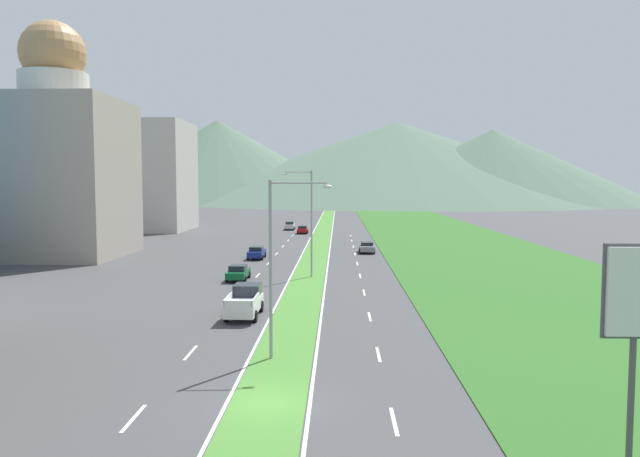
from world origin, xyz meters
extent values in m
plane|color=#424244|center=(0.00, 0.00, 0.00)|extent=(600.00, 600.00, 0.00)
cube|color=#477F33|center=(0.00, 60.00, 0.03)|extent=(3.20, 240.00, 0.06)
cube|color=#2D6023|center=(20.60, 60.00, 0.03)|extent=(24.00, 240.00, 0.06)
cube|color=silver|center=(-5.10, -1.68, 0.01)|extent=(0.16, 2.80, 0.01)
cube|color=silver|center=(-5.10, 7.48, 0.01)|extent=(0.16, 2.80, 0.01)
cube|color=silver|center=(-5.10, 16.64, 0.01)|extent=(0.16, 2.80, 0.01)
cube|color=silver|center=(-5.10, 25.80, 0.01)|extent=(0.16, 2.80, 0.01)
cube|color=silver|center=(-5.10, 34.96, 0.01)|extent=(0.16, 2.80, 0.01)
cube|color=silver|center=(-5.10, 44.12, 0.01)|extent=(0.16, 2.80, 0.01)
cube|color=silver|center=(-5.10, 53.28, 0.01)|extent=(0.16, 2.80, 0.01)
cube|color=silver|center=(-5.10, 62.44, 0.01)|extent=(0.16, 2.80, 0.01)
cube|color=silver|center=(-5.10, 71.60, 0.01)|extent=(0.16, 2.80, 0.01)
cube|color=silver|center=(-5.10, 80.76, 0.01)|extent=(0.16, 2.80, 0.01)
cube|color=silver|center=(5.10, -1.68, 0.01)|extent=(0.16, 2.80, 0.01)
cube|color=silver|center=(5.10, 7.48, 0.01)|extent=(0.16, 2.80, 0.01)
cube|color=silver|center=(5.10, 16.64, 0.01)|extent=(0.16, 2.80, 0.01)
cube|color=silver|center=(5.10, 25.80, 0.01)|extent=(0.16, 2.80, 0.01)
cube|color=silver|center=(5.10, 34.96, 0.01)|extent=(0.16, 2.80, 0.01)
cube|color=silver|center=(5.10, 44.12, 0.01)|extent=(0.16, 2.80, 0.01)
cube|color=silver|center=(5.10, 53.28, 0.01)|extent=(0.16, 2.80, 0.01)
cube|color=silver|center=(5.10, 62.44, 0.01)|extent=(0.16, 2.80, 0.01)
cube|color=silver|center=(5.10, 71.60, 0.01)|extent=(0.16, 2.80, 0.01)
cube|color=silver|center=(5.10, 80.76, 0.01)|extent=(0.16, 2.80, 0.01)
cube|color=silver|center=(-1.75, 60.00, 0.01)|extent=(0.16, 240.00, 0.01)
cube|color=silver|center=(1.75, 60.00, 0.01)|extent=(0.16, 240.00, 0.01)
cube|color=#9E9384|center=(-32.20, 49.96, 9.78)|extent=(16.19, 16.19, 19.56)
cylinder|color=beige|center=(-32.20, 49.96, 21.13)|extent=(8.28, 8.28, 3.15)
sphere|color=#B27F4C|center=(-32.20, 49.96, 25.07)|extent=(7.88, 7.88, 7.88)
cube|color=#B7B2A8|center=(-34.84, 92.19, 10.46)|extent=(17.13, 17.13, 20.93)
cone|color=#516B56|center=(-57.19, 276.59, 20.09)|extent=(145.94, 145.94, 40.19)
cone|color=#516B56|center=(32.65, 283.99, 19.81)|extent=(230.60, 230.60, 39.61)
cone|color=#516B56|center=(72.26, 251.97, 16.63)|extent=(137.69, 137.69, 33.26)
cylinder|color=#99999E|center=(-0.59, 6.45, 4.69)|extent=(0.18, 0.18, 9.37)
cylinder|color=#99999E|center=(0.88, 6.53, 9.22)|extent=(2.93, 0.27, 0.10)
ellipsoid|color=silver|center=(2.34, 6.62, 9.02)|extent=(0.56, 0.28, 0.20)
cylinder|color=#99999E|center=(0.32, 33.99, 5.21)|extent=(0.18, 0.18, 10.42)
cylinder|color=#99999E|center=(-0.96, 34.05, 10.27)|extent=(2.56, 0.24, 0.10)
ellipsoid|color=silver|center=(-2.24, 34.12, 10.07)|extent=(0.56, 0.28, 0.20)
cylinder|color=#4C4C51|center=(11.95, -6.10, 2.29)|extent=(0.20, 0.20, 4.58)
cube|color=slate|center=(6.69, 54.78, 0.64)|extent=(1.87, 4.12, 0.65)
cube|color=black|center=(6.69, 54.95, 1.19)|extent=(1.61, 1.81, 0.45)
cylinder|color=black|center=(7.59, 53.51, 0.32)|extent=(0.22, 0.64, 0.64)
cylinder|color=black|center=(5.79, 53.51, 0.32)|extent=(0.22, 0.64, 0.64)
cylinder|color=black|center=(7.59, 56.06, 0.32)|extent=(0.22, 0.64, 0.64)
cylinder|color=black|center=(5.79, 56.06, 0.32)|extent=(0.22, 0.64, 0.64)
cube|color=#B2B2B7|center=(-6.60, 93.53, 0.71)|extent=(1.74, 4.55, 0.77)
cube|color=black|center=(-6.60, 93.35, 1.36)|extent=(1.50, 2.00, 0.53)
cylinder|color=black|center=(-7.43, 94.94, 0.32)|extent=(0.22, 0.64, 0.64)
cylinder|color=black|center=(-5.76, 94.94, 0.32)|extent=(0.22, 0.64, 0.64)
cylinder|color=black|center=(-7.43, 92.12, 0.32)|extent=(0.22, 0.64, 0.64)
cylinder|color=black|center=(-5.76, 92.12, 0.32)|extent=(0.22, 0.64, 0.64)
cube|color=#0C5128|center=(-6.57, 32.04, 0.63)|extent=(1.75, 4.28, 0.62)
cube|color=black|center=(-6.57, 31.87, 1.21)|extent=(1.50, 1.88, 0.52)
cylinder|color=black|center=(-7.41, 33.36, 0.32)|extent=(0.22, 0.64, 0.64)
cylinder|color=black|center=(-5.73, 33.36, 0.32)|extent=(0.22, 0.64, 0.64)
cylinder|color=black|center=(-7.41, 30.71, 0.32)|extent=(0.22, 0.64, 0.64)
cylinder|color=black|center=(-5.73, 30.71, 0.32)|extent=(0.22, 0.64, 0.64)
cube|color=maroon|center=(-3.56, 84.83, 0.64)|extent=(1.76, 4.07, 0.63)
cube|color=black|center=(-3.56, 84.67, 1.19)|extent=(1.52, 1.79, 0.47)
cylinder|color=black|center=(-4.41, 86.10, 0.32)|extent=(0.22, 0.64, 0.64)
cylinder|color=black|center=(-2.72, 86.10, 0.32)|extent=(0.22, 0.64, 0.64)
cylinder|color=black|center=(-4.41, 83.57, 0.32)|extent=(0.22, 0.64, 0.64)
cylinder|color=black|center=(-2.72, 83.57, 0.32)|extent=(0.22, 0.64, 0.64)
cube|color=navy|center=(-7.01, 48.30, 0.67)|extent=(1.77, 4.69, 0.69)
cube|color=black|center=(-7.01, 48.11, 1.26)|extent=(1.52, 2.06, 0.49)
cylinder|color=black|center=(-7.86, 49.75, 0.32)|extent=(0.22, 0.64, 0.64)
cylinder|color=black|center=(-6.16, 49.75, 0.32)|extent=(0.22, 0.64, 0.64)
cylinder|color=black|center=(-7.86, 46.84, 0.32)|extent=(0.22, 0.64, 0.64)
cylinder|color=black|center=(-6.16, 46.84, 0.32)|extent=(0.22, 0.64, 0.64)
cube|color=silver|center=(-3.55, 16.40, 0.80)|extent=(2.00, 5.40, 0.80)
cube|color=black|center=(-3.55, 18.00, 1.60)|extent=(1.84, 2.00, 0.80)
cube|color=silver|center=(-4.49, 15.30, 1.42)|extent=(0.10, 3.20, 0.44)
cube|color=silver|center=(-2.61, 15.30, 1.42)|extent=(0.10, 3.20, 0.44)
cube|color=silver|center=(-3.55, 13.75, 1.42)|extent=(1.84, 0.10, 0.44)
cylinder|color=black|center=(-4.51, 18.02, 0.40)|extent=(0.26, 0.80, 0.80)
cylinder|color=black|center=(-2.59, 18.02, 0.40)|extent=(0.26, 0.80, 0.80)
cylinder|color=black|center=(-4.51, 14.78, 0.40)|extent=(0.26, 0.80, 0.80)
cylinder|color=black|center=(-2.59, 14.78, 0.40)|extent=(0.26, 0.80, 0.80)
camera|label=1|loc=(2.92, -24.51, 9.23)|focal=33.92mm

